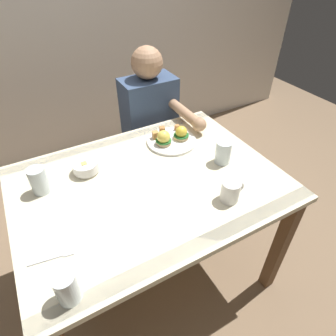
{
  "coord_description": "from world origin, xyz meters",
  "views": [
    {
      "loc": [
        -0.4,
        -0.9,
        1.62
      ],
      "look_at": [
        0.1,
        0.0,
        0.78
      ],
      "focal_mm": 30.41,
      "sensor_mm": 36.0,
      "label": 1
    }
  ],
  "objects_px": {
    "water_glass_far": "(67,289)",
    "fork": "(54,257)",
    "dining_table": "(150,198)",
    "water_glass_extra": "(223,153)",
    "fruit_bowl": "(86,167)",
    "water_glass_near": "(39,182)",
    "diner_person": "(152,124)",
    "eggs_benedict_plate": "(171,138)",
    "coffee_mug": "(231,190)"
  },
  "relations": [
    {
      "from": "dining_table",
      "to": "diner_person",
      "type": "relative_size",
      "value": 1.05
    },
    {
      "from": "eggs_benedict_plate",
      "to": "water_glass_near",
      "type": "height_order",
      "value": "water_glass_near"
    },
    {
      "from": "eggs_benedict_plate",
      "to": "fork",
      "type": "height_order",
      "value": "eggs_benedict_plate"
    },
    {
      "from": "fork",
      "to": "water_glass_near",
      "type": "relative_size",
      "value": 1.26
    },
    {
      "from": "fruit_bowl",
      "to": "fork",
      "type": "distance_m",
      "value": 0.47
    },
    {
      "from": "fork",
      "to": "water_glass_far",
      "type": "xyz_separation_m",
      "value": [
        0.01,
        -0.17,
        0.05
      ]
    },
    {
      "from": "eggs_benedict_plate",
      "to": "fork",
      "type": "xyz_separation_m",
      "value": [
        -0.72,
        -0.43,
        -0.02
      ]
    },
    {
      "from": "fork",
      "to": "coffee_mug",
      "type": "bearing_deg",
      "value": -5.71
    },
    {
      "from": "water_glass_near",
      "to": "diner_person",
      "type": "relative_size",
      "value": 0.11
    },
    {
      "from": "water_glass_extra",
      "to": "diner_person",
      "type": "relative_size",
      "value": 0.1
    },
    {
      "from": "diner_person",
      "to": "fruit_bowl",
      "type": "bearing_deg",
      "value": -144.17
    },
    {
      "from": "fork",
      "to": "water_glass_extra",
      "type": "bearing_deg",
      "value": 10.22
    },
    {
      "from": "dining_table",
      "to": "water_glass_far",
      "type": "relative_size",
      "value": 10.17
    },
    {
      "from": "dining_table",
      "to": "diner_person",
      "type": "bearing_deg",
      "value": 62.38
    },
    {
      "from": "water_glass_near",
      "to": "diner_person",
      "type": "bearing_deg",
      "value": 29.48
    },
    {
      "from": "eggs_benedict_plate",
      "to": "fruit_bowl",
      "type": "distance_m",
      "value": 0.48
    },
    {
      "from": "water_glass_extra",
      "to": "coffee_mug",
      "type": "bearing_deg",
      "value": -120.62
    },
    {
      "from": "fruit_bowl",
      "to": "water_glass_far",
      "type": "bearing_deg",
      "value": -111.1
    },
    {
      "from": "eggs_benedict_plate",
      "to": "water_glass_extra",
      "type": "distance_m",
      "value": 0.31
    },
    {
      "from": "dining_table",
      "to": "eggs_benedict_plate",
      "type": "bearing_deg",
      "value": 42.93
    },
    {
      "from": "water_glass_extra",
      "to": "diner_person",
      "type": "distance_m",
      "value": 0.66
    },
    {
      "from": "water_glass_near",
      "to": "fork",
      "type": "bearing_deg",
      "value": -94.33
    },
    {
      "from": "fruit_bowl",
      "to": "water_glass_far",
      "type": "distance_m",
      "value": 0.62
    },
    {
      "from": "dining_table",
      "to": "coffee_mug",
      "type": "height_order",
      "value": "coffee_mug"
    },
    {
      "from": "eggs_benedict_plate",
      "to": "water_glass_extra",
      "type": "height_order",
      "value": "water_glass_extra"
    },
    {
      "from": "dining_table",
      "to": "coffee_mug",
      "type": "relative_size",
      "value": 10.77
    },
    {
      "from": "fork",
      "to": "water_glass_extra",
      "type": "distance_m",
      "value": 0.87
    },
    {
      "from": "fork",
      "to": "water_glass_near",
      "type": "xyz_separation_m",
      "value": [
        0.03,
        0.37,
        0.05
      ]
    },
    {
      "from": "coffee_mug",
      "to": "water_glass_extra",
      "type": "distance_m",
      "value": 0.26
    },
    {
      "from": "diner_person",
      "to": "eggs_benedict_plate",
      "type": "bearing_deg",
      "value": -100.27
    },
    {
      "from": "diner_person",
      "to": "water_glass_extra",
      "type": "bearing_deg",
      "value": -83.71
    },
    {
      "from": "dining_table",
      "to": "water_glass_extra",
      "type": "distance_m",
      "value": 0.42
    },
    {
      "from": "fork",
      "to": "water_glass_near",
      "type": "distance_m",
      "value": 0.38
    },
    {
      "from": "fruit_bowl",
      "to": "fork",
      "type": "xyz_separation_m",
      "value": [
        -0.24,
        -0.41,
        -0.03
      ]
    },
    {
      "from": "fruit_bowl",
      "to": "eggs_benedict_plate",
      "type": "bearing_deg",
      "value": 2.77
    },
    {
      "from": "fork",
      "to": "diner_person",
      "type": "xyz_separation_m",
      "value": [
        0.78,
        0.8,
        -0.09
      ]
    },
    {
      "from": "coffee_mug",
      "to": "water_glass_extra",
      "type": "xyz_separation_m",
      "value": [
        0.13,
        0.23,
        0.0
      ]
    },
    {
      "from": "dining_table",
      "to": "fork",
      "type": "height_order",
      "value": "fork"
    },
    {
      "from": "eggs_benedict_plate",
      "to": "water_glass_near",
      "type": "distance_m",
      "value": 0.69
    },
    {
      "from": "water_glass_extra",
      "to": "fruit_bowl",
      "type": "bearing_deg",
      "value": 157.84
    },
    {
      "from": "water_glass_far",
      "to": "water_glass_near",
      "type": "bearing_deg",
      "value": 88.59
    },
    {
      "from": "water_glass_far",
      "to": "fork",
      "type": "bearing_deg",
      "value": 94.9
    },
    {
      "from": "fork",
      "to": "water_glass_far",
      "type": "height_order",
      "value": "water_glass_far"
    },
    {
      "from": "eggs_benedict_plate",
      "to": "coffee_mug",
      "type": "distance_m",
      "value": 0.5
    },
    {
      "from": "coffee_mug",
      "to": "dining_table",
      "type": "bearing_deg",
      "value": 132.9
    },
    {
      "from": "dining_table",
      "to": "water_glass_near",
      "type": "relative_size",
      "value": 9.7
    },
    {
      "from": "water_glass_near",
      "to": "diner_person",
      "type": "distance_m",
      "value": 0.88
    },
    {
      "from": "water_glass_far",
      "to": "water_glass_extra",
      "type": "height_order",
      "value": "water_glass_far"
    },
    {
      "from": "water_glass_near",
      "to": "coffee_mug",
      "type": "bearing_deg",
      "value": -32.69
    },
    {
      "from": "coffee_mug",
      "to": "fork",
      "type": "distance_m",
      "value": 0.73
    }
  ]
}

